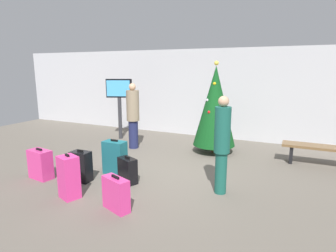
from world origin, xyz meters
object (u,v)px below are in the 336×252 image
(traveller_0, at_px, (133,114))
(suitcase_2, at_px, (81,166))
(suitcase_3, at_px, (40,164))
(traveller_1, at_px, (222,142))
(waiting_bench, at_px, (323,151))
(suitcase_4, at_px, (115,157))
(suitcase_1, at_px, (116,194))
(flight_info_kiosk, at_px, (119,98))
(suitcase_5, at_px, (69,177))
(holiday_tree, at_px, (215,106))
(suitcase_0, at_px, (128,170))

(traveller_0, bearing_deg, suitcase_2, -82.47)
(suitcase_3, bearing_deg, traveller_0, 78.97)
(traveller_1, height_order, suitcase_2, traveller_1)
(waiting_bench, relative_size, suitcase_2, 2.69)
(waiting_bench, height_order, suitcase_4, suitcase_4)
(suitcase_1, distance_m, suitcase_3, 2.24)
(waiting_bench, relative_size, traveller_1, 1.00)
(suitcase_1, bearing_deg, traveller_1, 44.45)
(traveller_0, distance_m, suitcase_2, 2.64)
(flight_info_kiosk, height_order, traveller_0, flight_info_kiosk)
(flight_info_kiosk, distance_m, suitcase_5, 4.39)
(traveller_1, xyz_separation_m, suitcase_2, (-2.69, -0.65, -0.65))
(waiting_bench, height_order, suitcase_5, suitcase_5)
(suitcase_1, bearing_deg, holiday_tree, 81.81)
(suitcase_0, distance_m, suitcase_2, 0.95)
(suitcase_3, relative_size, suitcase_4, 0.85)
(flight_info_kiosk, height_order, suitcase_2, flight_info_kiosk)
(waiting_bench, height_order, suitcase_0, suitcase_0)
(suitcase_0, height_order, suitcase_1, suitcase_1)
(flight_info_kiosk, height_order, waiting_bench, flight_info_kiosk)
(waiting_bench, xyz_separation_m, suitcase_2, (-4.48, -3.08, -0.06))
(suitcase_1, bearing_deg, suitcase_4, 125.87)
(suitcase_0, relative_size, suitcase_5, 0.69)
(suitcase_2, xyz_separation_m, suitcase_5, (0.32, -0.67, 0.07))
(holiday_tree, relative_size, traveller_1, 1.37)
(suitcase_4, bearing_deg, traveller_1, 0.18)
(suitcase_2, bearing_deg, suitcase_3, -164.88)
(suitcase_3, relative_size, suitcase_5, 0.80)
(flight_info_kiosk, height_order, traveller_1, flight_info_kiosk)
(traveller_1, xyz_separation_m, suitcase_0, (-1.80, -0.32, -0.70))
(traveller_0, xyz_separation_m, suitcase_4, (0.70, -1.89, -0.61))
(holiday_tree, bearing_deg, waiting_bench, -0.10)
(suitcase_3, bearing_deg, suitcase_1, -11.58)
(suitcase_4, bearing_deg, suitcase_3, -144.63)
(traveller_0, bearing_deg, suitcase_0, -60.97)
(traveller_1, distance_m, suitcase_4, 2.40)
(traveller_0, relative_size, suitcase_2, 2.79)
(flight_info_kiosk, bearing_deg, suitcase_1, -56.53)
(waiting_bench, distance_m, suitcase_1, 4.91)
(flight_info_kiosk, relative_size, suitcase_3, 2.98)
(flight_info_kiosk, relative_size, suitcase_1, 3.30)
(suitcase_0, distance_m, suitcase_1, 1.10)
(suitcase_2, xyz_separation_m, suitcase_3, (-0.87, -0.24, -0.01))
(flight_info_kiosk, xyz_separation_m, suitcase_2, (1.31, -3.30, -1.02))
(traveller_0, distance_m, suitcase_0, 2.62)
(holiday_tree, relative_size, suitcase_4, 3.21)
(traveller_1, bearing_deg, flight_info_kiosk, 146.46)
(suitcase_2, bearing_deg, suitcase_1, -27.39)
(traveller_0, bearing_deg, flight_info_kiosk, 141.74)
(waiting_bench, xyz_separation_m, suitcase_4, (-4.11, -2.43, -0.01))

